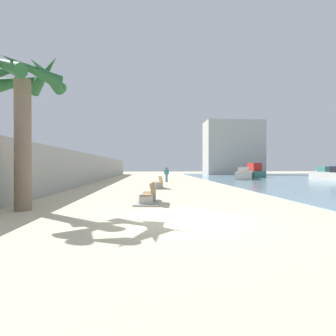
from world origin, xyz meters
TOP-DOWN VIEW (x-y plane):
  - ground_plane at (0.00, 18.00)m, footprint 120.00×120.00m
  - seawall at (-7.50, 18.00)m, footprint 0.80×64.00m
  - palm_tree at (-6.10, 2.19)m, footprint 3.19×3.24m
  - bench_near at (-1.13, 3.75)m, footprint 1.32×2.21m
  - bench_far at (-0.45, 12.01)m, footprint 1.31×2.20m
  - person_walking at (0.74, 20.08)m, footprint 0.53×0.22m
  - boat_far_right at (11.81, 26.18)m, footprint 4.91×8.00m
  - boat_outer at (36.47, 41.79)m, footprint 2.98×7.69m
  - boat_nearest at (27.35, 32.34)m, footprint 3.38×7.16m
  - boat_far_left at (15.06, 31.36)m, footprint 2.11×5.61m
  - harbor_building at (16.64, 46.00)m, footprint 12.00×6.00m

SIDE VIEW (x-z plane):
  - ground_plane at x=0.00m, z-range 0.00..0.00m
  - bench_near at x=-1.13m, z-range -0.26..0.72m
  - bench_far at x=-0.45m, z-range -0.26..0.72m
  - boat_nearest at x=27.35m, z-range -0.20..1.48m
  - boat_far_right at x=11.81m, z-range -0.14..1.45m
  - boat_outer at x=36.47m, z-range -0.21..1.57m
  - boat_far_left at x=15.06m, z-range -0.27..1.96m
  - person_walking at x=0.74m, z-range 0.13..1.78m
  - seawall at x=-7.50m, z-range 0.00..3.00m
  - palm_tree at x=-6.10m, z-range 1.37..7.75m
  - harbor_building at x=16.64m, z-range 0.00..11.35m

